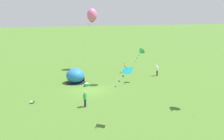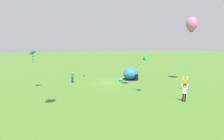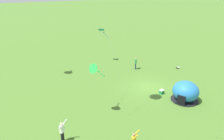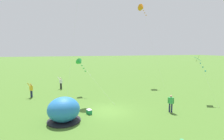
% 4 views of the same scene
% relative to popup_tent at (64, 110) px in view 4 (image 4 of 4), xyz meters
% --- Properties ---
extents(ground_plane, '(300.00, 300.00, 0.00)m').
position_rel_popup_tent_xyz_m(ground_plane, '(4.37, 1.30, -1.00)').
color(ground_plane, '#477028').
extents(popup_tent, '(2.81, 2.81, 2.10)m').
position_rel_popup_tent_xyz_m(popup_tent, '(0.00, 0.00, 0.00)').
color(popup_tent, '#2672BF').
rests_on(popup_tent, ground).
extents(cooler_box, '(0.52, 0.62, 0.44)m').
position_rel_popup_tent_xyz_m(cooler_box, '(2.32, 1.08, -0.78)').
color(cooler_box, '#1E8C4C').
rests_on(cooler_box, ground).
extents(person_arms_raised, '(0.70, 0.70, 1.89)m').
position_rel_popup_tent_xyz_m(person_arms_raised, '(-0.18, 13.04, 0.00)').
color(person_arms_raised, black).
rests_on(person_arms_raised, ground).
extents(person_center_field, '(0.48, 0.42, 1.72)m').
position_rel_popup_tent_xyz_m(person_center_field, '(10.01, -0.72, -0.03)').
color(person_center_field, '#1E2347').
rests_on(person_center_field, ground).
extents(person_strolling, '(0.69, 0.71, 1.89)m').
position_rel_popup_tent_xyz_m(person_strolling, '(-3.84, 9.02, 0.00)').
color(person_strolling, '#1E2347').
rests_on(person_strolling, ground).
extents(kite_teal, '(1.12, 3.62, 5.37)m').
position_rel_popup_tent_xyz_m(kite_teal, '(15.40, 1.82, 3.78)').
color(kite_teal, silver).
rests_on(kite_teal, ground).
extents(kite_orange, '(2.27, 6.29, 14.18)m').
position_rel_popup_tent_xyz_m(kite_orange, '(14.09, 14.39, 12.46)').
color(kite_orange, silver).
rests_on(kite_orange, ground).
extents(kite_green, '(3.70, 6.50, 4.91)m').
position_rel_popup_tent_xyz_m(kite_green, '(2.41, 8.98, 3.36)').
color(kite_green, silver).
rests_on(kite_green, ground).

